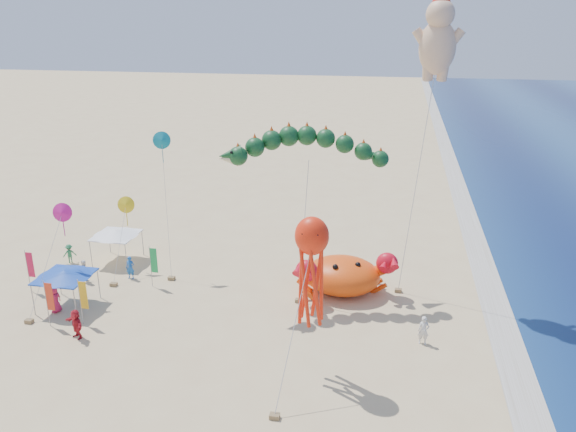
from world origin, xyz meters
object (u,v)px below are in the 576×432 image
(cherub_kite, at_px, (438,38))
(octopus_kite, at_px, (311,263))
(crab_inflatable, at_px, (342,274))
(canopy_blue, at_px, (64,274))
(canopy_white, at_px, (116,233))
(dragon_kite, at_px, (306,152))

(cherub_kite, bearing_deg, octopus_kite, -116.98)
(crab_inflatable, height_order, octopus_kite, octopus_kite)
(cherub_kite, height_order, canopy_blue, cherub_kite)
(canopy_blue, xyz_separation_m, canopy_white, (-0.21, 7.65, -0.00))
(canopy_white, bearing_deg, octopus_kite, -33.94)
(crab_inflatable, height_order, canopy_white, crab_inflatable)
(crab_inflatable, xyz_separation_m, canopy_blue, (-18.14, -5.62, 1.02))
(crab_inflatable, height_order, canopy_blue, crab_inflatable)
(cherub_kite, xyz_separation_m, canopy_white, (-23.71, -0.21, -15.02))
(octopus_kite, distance_m, canopy_white, 21.60)
(dragon_kite, relative_size, cherub_kite, 0.58)
(canopy_blue, bearing_deg, crab_inflatable, 17.20)
(canopy_blue, relative_size, canopy_white, 1.02)
(dragon_kite, xyz_separation_m, canopy_white, (-15.75, 2.49, -7.84))
(octopus_kite, relative_size, canopy_white, 2.58)
(dragon_kite, height_order, octopus_kite, dragon_kite)
(crab_inflatable, height_order, cherub_kite, cherub_kite)
(crab_inflatable, xyz_separation_m, cherub_kite, (5.37, 2.25, 16.05))
(dragon_kite, height_order, canopy_blue, dragon_kite)
(crab_inflatable, bearing_deg, dragon_kite, -170.08)
(crab_inflatable, bearing_deg, octopus_kite, -94.45)
(dragon_kite, xyz_separation_m, canopy_blue, (-15.54, -5.16, -7.84))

